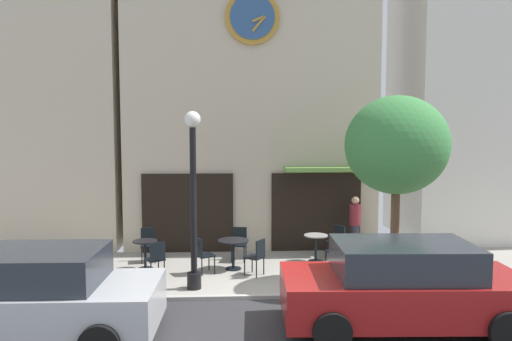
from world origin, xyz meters
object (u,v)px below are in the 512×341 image
object	(u,v)px
cafe_table_rightmost	(316,244)
cafe_chair_right_end	(257,254)
cafe_chair_corner	(338,249)
cafe_chair_mid_row	(202,253)
street_lamp	(193,200)
street_tree	(397,146)
pedestrian_maroon	(355,224)
cafe_table_near_door	(145,250)
cafe_table_center_left	(233,247)
cafe_chair_facing_street	(156,257)
cafe_chair_near_tree	(148,242)
cafe_chair_curbside	(239,241)
parked_car_red	(403,286)
parked_car_silver	(29,297)
cafe_chair_by_entrance	(337,239)

from	to	relation	value
cafe_table_rightmost	cafe_chair_right_end	bearing A→B (deg)	-144.92
cafe_chair_corner	cafe_chair_mid_row	distance (m)	3.44
street_lamp	street_tree	size ratio (longest dim) A/B	0.92
cafe_chair_corner	pedestrian_maroon	distance (m)	1.70
street_lamp	cafe_table_rightmost	xyz separation A→B (m)	(3.12, 2.05, -1.52)
street_tree	cafe_table_near_door	size ratio (longest dim) A/B	5.80
cafe_table_center_left	cafe_chair_facing_street	bearing A→B (deg)	-160.06
street_tree	cafe_table_center_left	world-z (taller)	street_tree
cafe_table_near_door	cafe_chair_mid_row	xyz separation A→B (m)	(1.48, -0.44, 0.03)
cafe_table_center_left	cafe_chair_near_tree	size ratio (longest dim) A/B	0.88
cafe_chair_curbside	cafe_chair_facing_street	world-z (taller)	same
cafe_chair_curbside	cafe_chair_corner	xyz separation A→B (m)	(2.50, -0.97, 0.00)
cafe_chair_mid_row	parked_car_red	world-z (taller)	parked_car_red
street_tree	parked_car_red	distance (m)	3.52
street_lamp	cafe_chair_right_end	world-z (taller)	street_lamp
street_tree	parked_car_silver	world-z (taller)	street_tree
cafe_chair_curbside	cafe_chair_by_entrance	bearing A→B (deg)	2.71
pedestrian_maroon	cafe_chair_near_tree	bearing A→B (deg)	-175.65
cafe_chair_near_tree	pedestrian_maroon	bearing A→B (deg)	4.35
cafe_chair_facing_street	cafe_chair_corner	bearing A→B (deg)	7.00
cafe_table_near_door	cafe_table_center_left	world-z (taller)	cafe_table_center_left
street_lamp	parked_car_silver	xyz separation A→B (m)	(-2.56, -2.56, -1.25)
cafe_table_rightmost	parked_car_silver	xyz separation A→B (m)	(-5.67, -4.60, 0.27)
cafe_table_rightmost	parked_car_silver	bearing A→B (deg)	-140.94
cafe_table_near_door	cafe_table_center_left	bearing A→B (deg)	-2.60
street_lamp	cafe_chair_near_tree	size ratio (longest dim) A/B	4.41
cafe_table_center_left	cafe_chair_near_tree	world-z (taller)	cafe_chair_near_tree
cafe_table_rightmost	parked_car_red	xyz separation A→B (m)	(0.78, -4.40, 0.27)
cafe_table_near_door	cafe_chair_near_tree	size ratio (longest dim) A/B	0.83
cafe_table_center_left	cafe_chair_by_entrance	size ratio (longest dim) A/B	0.88
street_tree	parked_car_silver	size ratio (longest dim) A/B	1.00
cafe_chair_near_tree	cafe_chair_facing_street	xyz separation A→B (m)	(0.45, -1.56, 0.00)
cafe_chair_facing_street	pedestrian_maroon	bearing A→B (deg)	20.54
street_tree	cafe_chair_near_tree	size ratio (longest dim) A/B	4.82
street_lamp	parked_car_red	xyz separation A→B (m)	(3.90, -2.35, -1.25)
cafe_chair_right_end	parked_car_red	xyz separation A→B (m)	(2.43, -3.24, 0.23)
street_tree	cafe_table_near_door	bearing A→B (deg)	166.11
street_lamp	street_tree	bearing A→B (deg)	1.19
cafe_chair_corner	cafe_chair_by_entrance	xyz separation A→B (m)	(0.24, 1.10, 0.00)
cafe_table_center_left	cafe_chair_facing_street	xyz separation A→B (m)	(-1.85, -0.67, -0.04)
cafe_chair_corner	cafe_chair_mid_row	xyz separation A→B (m)	(-3.44, -0.22, 0.00)
cafe_chair_corner	cafe_chair_by_entrance	distance (m)	1.13
cafe_table_near_door	cafe_chair_right_end	world-z (taller)	cafe_chair_right_end
street_tree	pedestrian_maroon	xyz separation A→B (m)	(-0.21, 2.70, -2.34)
cafe_chair_mid_row	parked_car_red	distance (m)	5.14
cafe_chair_curbside	cafe_chair_mid_row	size ratio (longest dim) A/B	1.00
cafe_table_rightmost	cafe_chair_curbside	world-z (taller)	cafe_chair_curbside
street_lamp	cafe_table_near_door	bearing A→B (deg)	130.97
cafe_chair_mid_row	parked_car_silver	size ratio (longest dim) A/B	0.21
street_tree	cafe_table_rightmost	size ratio (longest dim) A/B	5.87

